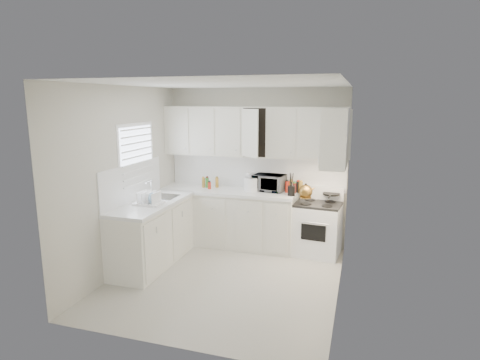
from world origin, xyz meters
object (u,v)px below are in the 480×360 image
at_px(microwave, 270,181).
at_px(utensil_crock, 291,184).
at_px(tea_kettle, 306,190).
at_px(dish_rack, 149,197).
at_px(stove, 317,222).
at_px(rice_cooker, 252,183).

xyz_separation_m(microwave, utensil_crock, (0.40, -0.23, 0.02)).
xyz_separation_m(tea_kettle, utensil_crock, (-0.23, 0.05, 0.07)).
bearing_deg(dish_rack, stove, 28.35).
xyz_separation_m(stove, rice_cooker, (-1.08, 0.07, 0.54)).
bearing_deg(stove, rice_cooker, -177.92).
xyz_separation_m(tea_kettle, rice_cooker, (-0.90, 0.23, 0.02)).
bearing_deg(rice_cooker, utensil_crock, -23.34).
distance_m(stove, dish_rack, 2.61).
height_order(tea_kettle, microwave, microwave).
height_order(stove, utensil_crock, utensil_crock).
height_order(tea_kettle, utensil_crock, utensil_crock).
relative_size(stove, dish_rack, 2.78).
distance_m(tea_kettle, dish_rack, 2.33).
relative_size(tea_kettle, dish_rack, 0.68).
distance_m(rice_cooker, utensil_crock, 0.70).
xyz_separation_m(rice_cooker, utensil_crock, (0.68, -0.17, 0.06)).
bearing_deg(tea_kettle, utensil_crock, 165.53).
height_order(tea_kettle, rice_cooker, rice_cooker).
distance_m(stove, rice_cooker, 1.21).
bearing_deg(dish_rack, tea_kettle, 27.01).
distance_m(utensil_crock, dish_rack, 2.16).
bearing_deg(utensil_crock, dish_rack, -148.82).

